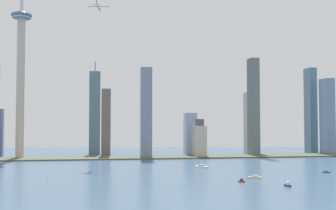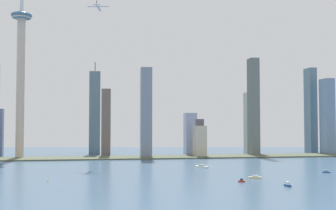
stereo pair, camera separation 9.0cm
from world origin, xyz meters
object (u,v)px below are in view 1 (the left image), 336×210
(observation_tower, at_px, (21,59))
(skyscraper_8, at_px, (190,134))
(skyscraper_11, at_px, (311,110))
(boat_2, at_px, (288,185))
(skyscraper_6, at_px, (327,116))
(boat_0, at_px, (326,172))
(skyscraper_13, at_px, (251,123))
(boat_5, at_px, (242,181))
(skyscraper_0, at_px, (200,140))
(airplane, at_px, (98,7))
(skyscraper_1, at_px, (253,107))
(boat_4, at_px, (255,177))
(skyscraper_7, at_px, (106,122))
(skyscraper_5, at_px, (95,113))
(boat_1, at_px, (202,166))
(channel_buoy_0, at_px, (48,181))
(skyscraper_4, at_px, (146,113))

(observation_tower, relative_size, skyscraper_8, 4.68)
(skyscraper_11, bearing_deg, boat_2, -120.71)
(skyscraper_6, xyz_separation_m, boat_0, (-156.26, -264.63, -69.30))
(skyscraper_8, bearing_deg, skyscraper_6, -4.53)
(skyscraper_13, height_order, boat_5, skyscraper_13)
(skyscraper_0, relative_size, airplane, 1.99)
(skyscraper_1, height_order, boat_4, skyscraper_1)
(skyscraper_13, xyz_separation_m, boat_2, (-108.19, -385.35, -56.27))
(skyscraper_11, bearing_deg, boat_0, -115.36)
(skyscraper_11, relative_size, boat_5, 21.44)
(observation_tower, distance_m, skyscraper_8, 319.26)
(skyscraper_1, relative_size, skyscraper_7, 1.46)
(skyscraper_11, height_order, boat_5, skyscraper_11)
(skyscraper_13, xyz_separation_m, boat_5, (-140.47, -351.73, -56.57))
(skyscraper_5, xyz_separation_m, boat_1, (142.42, -271.41, -76.36))
(skyscraper_1, distance_m, skyscraper_7, 263.88)
(skyscraper_0, distance_m, skyscraper_5, 212.99)
(boat_2, distance_m, boat_5, 46.61)
(skyscraper_13, relative_size, boat_0, 14.24)
(skyscraper_6, xyz_separation_m, boat_2, (-247.60, -356.79, -68.98))
(skyscraper_0, distance_m, channel_buoy_0, 349.36)
(skyscraper_1, xyz_separation_m, skyscraper_8, (-108.39, 32.88, -48.71))
(skyscraper_13, distance_m, channel_buoy_0, 461.87)
(observation_tower, xyz_separation_m, skyscraper_7, (140.74, 27.32, -104.82))
(boat_4, bearing_deg, skyscraper_6, 65.22)
(skyscraper_4, bearing_deg, observation_tower, 175.39)
(skyscraper_8, bearing_deg, skyscraper_1, -16.87)
(skyscraper_8, bearing_deg, boat_1, -98.12)
(skyscraper_11, xyz_separation_m, boat_1, (-275.67, -229.14, -81.43))
(airplane, bearing_deg, skyscraper_4, -40.63)
(boat_1, relative_size, channel_buoy_0, 7.89)
(boat_5, bearing_deg, skyscraper_0, 110.51)
(skyscraper_0, distance_m, skyscraper_4, 104.39)
(skyscraper_1, height_order, airplane, airplane)
(skyscraper_6, distance_m, skyscraper_13, 142.88)
(boat_1, height_order, boat_5, boat_1)
(skyscraper_7, distance_m, skyscraper_13, 269.82)
(skyscraper_11, xyz_separation_m, boat_5, (-268.10, -363.32, -81.71))
(boat_1, height_order, boat_4, boat_1)
(skyscraper_13, height_order, channel_buoy_0, skyscraper_13)
(skyscraper_7, bearing_deg, airplane, -97.07)
(skyscraper_5, relative_size, skyscraper_13, 1.36)
(skyscraper_0, bearing_deg, skyscraper_13, 23.72)
(skyscraper_4, height_order, skyscraper_13, skyscraper_4)
(skyscraper_6, bearing_deg, skyscraper_8, 175.47)
(skyscraper_8, bearing_deg, boat_5, -93.71)
(skyscraper_0, xyz_separation_m, boat_1, (-37.95, -169.18, -27.54))
(observation_tower, height_order, skyscraper_11, observation_tower)
(airplane, bearing_deg, skyscraper_5, 12.91)
(skyscraper_5, bearing_deg, skyscraper_6, -10.85)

